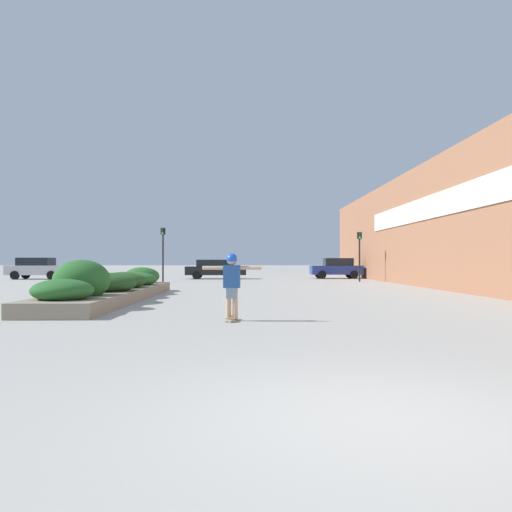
{
  "coord_description": "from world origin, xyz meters",
  "views": [
    {
      "loc": [
        -1.04,
        -4.29,
        1.38
      ],
      "look_at": [
        -0.68,
        18.17,
        1.6
      ],
      "focal_mm": 35.0,
      "sensor_mm": 36.0,
      "label": 1
    }
  ],
  "objects_px": {
    "car_leftmost": "(337,268)",
    "traffic_light_left": "(163,245)",
    "car_center_left": "(215,269)",
    "traffic_light_right": "(360,248)",
    "skateboarder": "(232,278)",
    "car_rightmost": "(38,268)",
    "skateboard": "(232,318)"
  },
  "relations": [
    {
      "from": "skateboard",
      "to": "car_rightmost",
      "type": "xyz_separation_m",
      "value": [
        -15.47,
        26.34,
        0.77
      ]
    },
    {
      "from": "car_rightmost",
      "to": "traffic_light_right",
      "type": "height_order",
      "value": "traffic_light_right"
    },
    {
      "from": "skateboard",
      "to": "traffic_light_left",
      "type": "xyz_separation_m",
      "value": [
        -5.2,
        21.29,
        2.34
      ]
    },
    {
      "from": "skateboard",
      "to": "traffic_light_right",
      "type": "relative_size",
      "value": 0.23
    },
    {
      "from": "traffic_light_right",
      "to": "skateboarder",
      "type": "bearing_deg",
      "value": -109.97
    },
    {
      "from": "car_rightmost",
      "to": "car_center_left",
      "type": "bearing_deg",
      "value": 91.5
    },
    {
      "from": "car_center_left",
      "to": "traffic_light_right",
      "type": "relative_size",
      "value": 1.4
    },
    {
      "from": "car_leftmost",
      "to": "traffic_light_right",
      "type": "height_order",
      "value": "traffic_light_right"
    },
    {
      "from": "car_rightmost",
      "to": "traffic_light_right",
      "type": "bearing_deg",
      "value": 77.71
    },
    {
      "from": "car_center_left",
      "to": "traffic_light_left",
      "type": "relative_size",
      "value": 1.29
    },
    {
      "from": "skateboarder",
      "to": "car_center_left",
      "type": "distance_m",
      "value": 26.77
    },
    {
      "from": "traffic_light_left",
      "to": "skateboarder",
      "type": "bearing_deg",
      "value": -76.27
    },
    {
      "from": "skateboard",
      "to": "car_leftmost",
      "type": "xyz_separation_m",
      "value": [
        7.3,
        27.34,
        0.75
      ]
    },
    {
      "from": "skateboarder",
      "to": "traffic_light_left",
      "type": "height_order",
      "value": "traffic_light_left"
    },
    {
      "from": "skateboarder",
      "to": "traffic_light_right",
      "type": "xyz_separation_m",
      "value": [
        7.74,
        21.28,
        1.28
      ]
    },
    {
      "from": "skateboard",
      "to": "traffic_light_right",
      "type": "height_order",
      "value": "traffic_light_right"
    },
    {
      "from": "skateboarder",
      "to": "traffic_light_right",
      "type": "distance_m",
      "value": 22.68
    },
    {
      "from": "car_leftmost",
      "to": "traffic_light_right",
      "type": "xyz_separation_m",
      "value": [
        0.44,
        -6.05,
        1.43
      ]
    },
    {
      "from": "skateboard",
      "to": "skateboarder",
      "type": "bearing_deg",
      "value": 81.44
    },
    {
      "from": "skateboarder",
      "to": "car_rightmost",
      "type": "bearing_deg",
      "value": 125.9
    },
    {
      "from": "skateboard",
      "to": "car_center_left",
      "type": "xyz_separation_m",
      "value": [
        -2.11,
        26.69,
        0.7
      ]
    },
    {
      "from": "car_leftmost",
      "to": "traffic_light_right",
      "type": "relative_size",
      "value": 1.2
    },
    {
      "from": "car_center_left",
      "to": "skateboard",
      "type": "bearing_deg",
      "value": 4.52
    },
    {
      "from": "traffic_light_left",
      "to": "traffic_light_right",
      "type": "xyz_separation_m",
      "value": [
        12.93,
        -0.0,
        -0.16
      ]
    },
    {
      "from": "skateboard",
      "to": "skateboarder",
      "type": "height_order",
      "value": "skateboarder"
    },
    {
      "from": "skateboarder",
      "to": "car_rightmost",
      "type": "distance_m",
      "value": 30.54
    },
    {
      "from": "car_rightmost",
      "to": "skateboard",
      "type": "bearing_deg",
      "value": 30.42
    },
    {
      "from": "car_rightmost",
      "to": "traffic_light_left",
      "type": "relative_size",
      "value": 1.21
    },
    {
      "from": "skateboard",
      "to": "traffic_light_right",
      "type": "xyz_separation_m",
      "value": [
        7.74,
        21.28,
        2.18
      ]
    },
    {
      "from": "skateboarder",
      "to": "traffic_light_left",
      "type": "relative_size",
      "value": 0.41
    },
    {
      "from": "skateboard",
      "to": "car_center_left",
      "type": "distance_m",
      "value": 26.78
    },
    {
      "from": "car_leftmost",
      "to": "traffic_light_left",
      "type": "height_order",
      "value": "traffic_light_left"
    }
  ]
}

